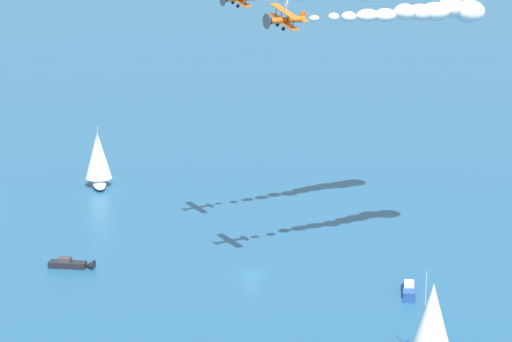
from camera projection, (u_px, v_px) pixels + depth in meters
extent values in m
plane|color=#1E517A|center=(251.00, 275.00, 175.71)|extent=(2000.00, 2000.00, 0.00)
cube|color=black|center=(68.00, 265.00, 179.25)|extent=(6.44, 5.21, 1.02)
cone|color=black|center=(90.00, 266.00, 178.73)|extent=(2.48, 2.60, 2.04)
cube|color=#38383D|center=(65.00, 259.00, 179.09)|extent=(2.76, 2.59, 0.76)
cylinder|color=#B2B2B7|center=(425.00, 311.00, 141.73)|extent=(0.14, 0.14, 11.39)
cone|color=white|center=(432.00, 318.00, 141.06)|extent=(5.62, 5.62, 9.68)
ellipsoid|color=white|center=(99.00, 183.00, 229.54)|extent=(10.22, 8.82, 1.48)
cylinder|color=#B2B2B7|center=(98.00, 154.00, 227.06)|extent=(0.14, 0.14, 12.20)
cone|color=white|center=(98.00, 155.00, 228.47)|extent=(8.18, 8.18, 10.37)
cube|color=#23478C|center=(409.00, 290.00, 167.71)|extent=(5.09, 6.21, 0.99)
cone|color=#23478C|center=(409.00, 298.00, 164.09)|extent=(2.52, 2.41, 1.97)
cube|color=silver|center=(409.00, 284.00, 167.94)|extent=(2.52, 2.67, 0.74)
cylinder|color=orange|center=(286.00, 20.00, 155.67)|extent=(3.12, 6.41, 1.09)
cylinder|color=black|center=(269.00, 21.00, 154.28)|extent=(1.35, 0.97, 1.23)
cylinder|color=#4C4C51|center=(267.00, 21.00, 154.08)|extent=(2.66, 0.96, 2.80)
cube|color=orange|center=(284.00, 22.00, 155.65)|extent=(7.05, 3.51, 1.89)
cube|color=orange|center=(285.00, 11.00, 154.92)|extent=(7.05, 3.51, 1.89)
cylinder|color=black|center=(293.00, 23.00, 153.39)|extent=(0.50, 0.26, 1.59)
cylinder|color=black|center=(288.00, 19.00, 154.60)|extent=(0.50, 0.26, 1.59)
cylinder|color=black|center=(282.00, 15.00, 155.96)|extent=(0.50, 0.26, 1.59)
cylinder|color=black|center=(276.00, 11.00, 157.18)|extent=(0.50, 0.26, 1.59)
cube|color=orange|center=(303.00, 15.00, 156.79)|extent=(0.73, 1.17, 1.19)
cube|color=orange|center=(302.00, 19.00, 157.04)|extent=(2.60, 1.65, 0.69)
cylinder|color=black|center=(283.00, 29.00, 155.06)|extent=(0.45, 0.65, 0.61)
cylinder|color=black|center=(277.00, 25.00, 156.41)|extent=(0.45, 0.65, 0.61)
cylinder|color=#262628|center=(286.00, 9.00, 154.71)|extent=(0.31, 0.17, 0.89)
cylinder|color=white|center=(286.00, 9.00, 154.64)|extent=(0.34, 0.23, 0.79)
cylinder|color=white|center=(285.00, 8.00, 154.79)|extent=(0.34, 0.23, 0.79)
cube|color=white|center=(286.00, 4.00, 154.42)|extent=(0.50, 0.34, 0.59)
sphere|color=tan|center=(287.00, 2.00, 154.25)|extent=(0.21, 0.21, 0.21)
cylinder|color=white|center=(288.00, 2.00, 154.01)|extent=(0.26, 0.16, 0.58)
cylinder|color=white|center=(286.00, 1.00, 154.43)|extent=(0.47, 0.24, 0.48)
ellipsoid|color=silver|center=(314.00, 18.00, 157.85)|extent=(1.78, 2.10, 1.15)
ellipsoid|color=silver|center=(334.00, 17.00, 159.24)|extent=(2.23, 2.29, 1.57)
ellipsoid|color=silver|center=(349.00, 17.00, 161.64)|extent=(2.94, 3.20, 2.00)
ellipsoid|color=silver|center=(367.00, 15.00, 163.10)|extent=(3.87, 4.61, 2.49)
ellipsoid|color=silver|center=(385.00, 15.00, 164.77)|extent=(4.15, 4.86, 2.70)
ellipsoid|color=silver|center=(405.00, 12.00, 165.65)|extent=(4.62, 4.80, 3.23)
ellipsoid|color=silver|center=(420.00, 12.00, 167.84)|extent=(4.85, 4.91, 3.44)
ellipsoid|color=silver|center=(435.00, 12.00, 169.72)|extent=(5.76, 6.69, 3.76)
ellipsoid|color=silver|center=(451.00, 7.00, 171.34)|extent=(5.85, 5.91, 4.15)
ellipsoid|color=silver|center=(469.00, 11.00, 172.54)|extent=(6.72, 6.97, 4.71)
cube|color=orange|center=(238.00, 0.00, 175.34)|extent=(7.05, 3.51, 1.89)
cylinder|color=black|center=(246.00, 0.00, 173.07)|extent=(0.50, 0.26, 1.59)
cylinder|color=black|center=(238.00, 6.00, 174.75)|extent=(0.45, 0.65, 0.61)
cylinder|color=black|center=(233.00, 2.00, 176.10)|extent=(0.45, 0.65, 0.61)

